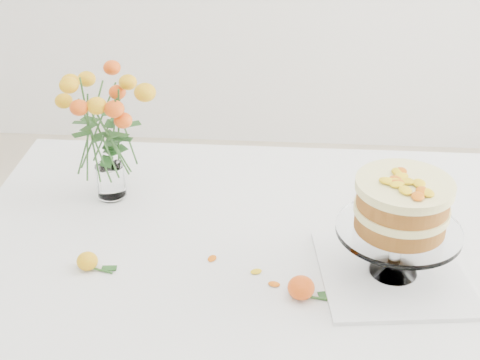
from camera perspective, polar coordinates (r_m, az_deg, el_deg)
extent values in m
cube|color=tan|center=(1.58, 2.36, -5.57)|extent=(1.40, 0.90, 0.04)
cylinder|color=tan|center=(2.20, -13.95, -7.09)|extent=(0.06, 0.06, 0.71)
cylinder|color=tan|center=(2.19, 19.16, -8.33)|extent=(0.06, 0.06, 0.71)
cube|color=white|center=(1.57, 2.38, -4.88)|extent=(1.42, 0.92, 0.01)
cube|color=white|center=(2.01, 2.79, 0.18)|extent=(1.42, 0.01, 0.20)
cube|color=white|center=(1.48, 12.87, -7.76)|extent=(0.34, 0.34, 0.01)
cylinder|color=white|center=(1.44, 13.16, -5.70)|extent=(0.03, 0.03, 0.08)
cylinder|color=white|center=(1.42, 13.38, -4.15)|extent=(0.26, 0.26, 0.01)
cylinder|color=#926121|center=(1.40, 13.50, -3.34)|extent=(0.22, 0.22, 0.04)
cylinder|color=#FFF7A4|center=(1.39, 13.63, -2.41)|extent=(0.23, 0.23, 0.02)
cylinder|color=#926121|center=(1.38, 13.76, -1.46)|extent=(0.22, 0.22, 0.04)
cylinder|color=#FFF7A4|center=(1.36, 13.90, -0.47)|extent=(0.23, 0.23, 0.02)
cylinder|color=white|center=(1.74, -10.82, -1.33)|extent=(0.06, 0.06, 0.01)
cylinder|color=white|center=(1.72, -10.97, -0.03)|extent=(0.07, 0.07, 0.08)
ellipsoid|color=yellow|center=(1.49, -12.90, -6.76)|extent=(0.05, 0.05, 0.04)
cylinder|color=#2D5923|center=(1.49, -11.77, -7.60)|extent=(0.05, 0.02, 0.00)
ellipsoid|color=#D34E0A|center=(1.38, 5.23, -9.14)|extent=(0.06, 0.06, 0.05)
cylinder|color=#2D5923|center=(1.39, 6.81, -10.04)|extent=(0.07, 0.02, 0.01)
ellipsoid|color=yellow|center=(1.49, -2.40, -6.71)|extent=(0.03, 0.02, 0.00)
ellipsoid|color=yellow|center=(1.45, 1.38, -7.83)|extent=(0.03, 0.02, 0.00)
ellipsoid|color=yellow|center=(1.42, 2.93, -8.87)|extent=(0.03, 0.02, 0.00)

